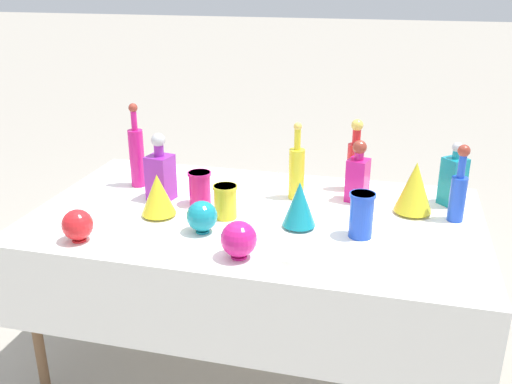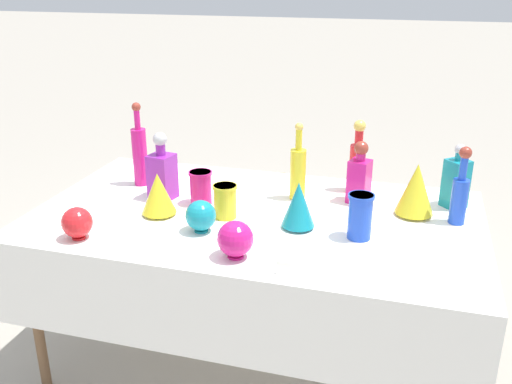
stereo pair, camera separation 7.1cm
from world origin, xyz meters
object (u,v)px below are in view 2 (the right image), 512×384
(slender_vase_2, at_px, (360,215))
(round_bowl_2, at_px, (201,216))
(square_decanter_1, at_px, (359,176))
(fluted_vase_2, at_px, (416,189))
(fluted_vase_0, at_px, (298,205))
(round_bowl_1, at_px, (235,239))
(slender_vase_1, at_px, (225,200))
(tall_bottle_1, at_px, (298,171))
(square_decanter_0, at_px, (456,181))
(round_bowl_0, at_px, (77,223))
(tall_bottle_2, at_px, (357,161))
(tall_bottle_3, at_px, (460,193))
(square_decanter_2, at_px, (162,172))
(tall_bottle_0, at_px, (140,153))
(cardboard_box_behind_right, at_px, (250,215))
(fluted_vase_1, at_px, (158,193))
(slender_vase_0, at_px, (201,187))
(cardboard_box_behind_left, at_px, (381,238))

(slender_vase_2, bearing_deg, round_bowl_2, -169.41)
(square_decanter_1, height_order, fluted_vase_2, square_decanter_1)
(fluted_vase_0, xyz_separation_m, round_bowl_1, (-0.17, -0.31, -0.03))
(slender_vase_1, bearing_deg, tall_bottle_1, 49.45)
(square_decanter_0, bearing_deg, round_bowl_2, -150.82)
(round_bowl_1, bearing_deg, tall_bottle_1, 81.23)
(round_bowl_0, distance_m, round_bowl_1, 0.64)
(slender_vase_1, relative_size, fluted_vase_0, 0.73)
(tall_bottle_2, xyz_separation_m, tall_bottle_3, (0.44, -0.26, -0.01))
(square_decanter_2, bearing_deg, fluted_vase_0, -12.48)
(tall_bottle_3, bearing_deg, tall_bottle_0, 177.86)
(cardboard_box_behind_right, bearing_deg, square_decanter_0, -36.55)
(tall_bottle_0, xyz_separation_m, square_decanter_0, (1.45, 0.12, -0.04))
(fluted_vase_2, xyz_separation_m, round_bowl_2, (-0.81, -0.40, -0.05))
(tall_bottle_0, distance_m, tall_bottle_2, 1.03)
(square_decanter_0, bearing_deg, slender_vase_2, -130.21)
(tall_bottle_3, xyz_separation_m, fluted_vase_0, (-0.62, -0.23, -0.03))
(tall_bottle_2, distance_m, round_bowl_2, 0.83)
(tall_bottle_2, height_order, round_bowl_2, tall_bottle_2)
(tall_bottle_2, xyz_separation_m, fluted_vase_1, (-0.77, -0.52, -0.05))
(tall_bottle_1, height_order, fluted_vase_0, tall_bottle_1)
(square_decanter_2, xyz_separation_m, slender_vase_0, (0.19, -0.02, -0.04))
(tall_bottle_0, xyz_separation_m, tall_bottle_1, (0.77, 0.03, -0.03))
(slender_vase_1, bearing_deg, round_bowl_2, -106.46)
(fluted_vase_2, distance_m, round_bowl_2, 0.91)
(round_bowl_0, distance_m, cardboard_box_behind_right, 1.76)
(tall_bottle_3, xyz_separation_m, round_bowl_0, (-1.42, -0.56, -0.07))
(square_decanter_2, bearing_deg, slender_vase_2, -10.67)
(square_decanter_0, distance_m, slender_vase_0, 1.12)
(slender_vase_1, xyz_separation_m, round_bowl_1, (0.15, -0.33, -0.00))
(fluted_vase_2, bearing_deg, slender_vase_0, -171.86)
(square_decanter_0, relative_size, square_decanter_2, 0.92)
(tall_bottle_3, relative_size, round_bowl_2, 2.50)
(slender_vase_2, xyz_separation_m, round_bowl_1, (-0.41, -0.29, -0.02))
(square_decanter_2, bearing_deg, slender_vase_1, -20.05)
(square_decanter_1, relative_size, cardboard_box_behind_right, 0.52)
(square_decanter_0, height_order, square_decanter_1, square_decanter_0)
(slender_vase_1, distance_m, round_bowl_1, 0.36)
(tall_bottle_3, distance_m, slender_vase_2, 0.45)
(round_bowl_2, bearing_deg, tall_bottle_3, 20.51)
(tall_bottle_0, relative_size, slender_vase_2, 2.22)
(slender_vase_0, xyz_separation_m, cardboard_box_behind_right, (-0.13, 1.17, -0.65))
(round_bowl_1, distance_m, round_bowl_2, 0.26)
(slender_vase_2, distance_m, cardboard_box_behind_left, 1.54)
(tall_bottle_0, distance_m, tall_bottle_1, 0.77)
(slender_vase_0, relative_size, fluted_vase_1, 0.82)
(tall_bottle_3, distance_m, square_decanter_1, 0.43)
(square_decanter_1, height_order, fluted_vase_1, square_decanter_1)
(tall_bottle_0, xyz_separation_m, tall_bottle_2, (1.01, 0.20, -0.01))
(cardboard_box_behind_right, bearing_deg, round_bowl_2, -80.90)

